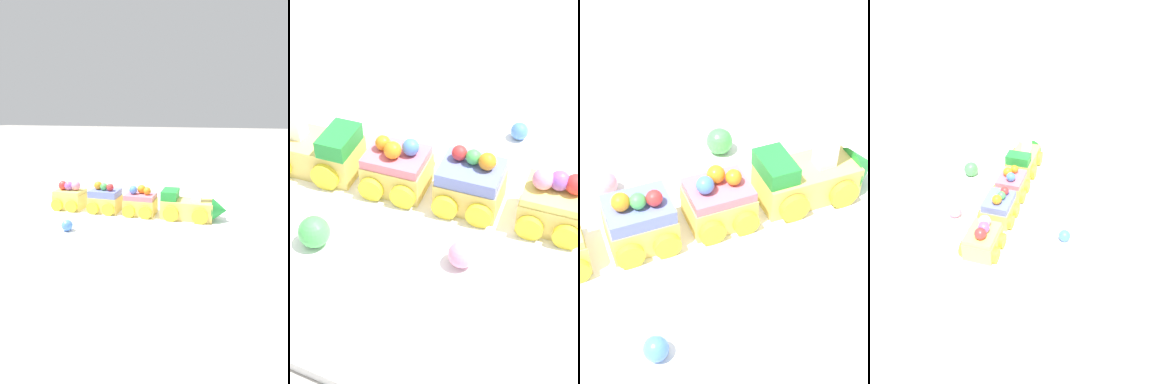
{
  "view_description": "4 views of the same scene",
  "coord_description": "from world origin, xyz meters",
  "views": [
    {
      "loc": [
        0.22,
        -0.6,
        0.23
      ],
      "look_at": [
        0.02,
        -0.01,
        0.06
      ],
      "focal_mm": 28.0,
      "sensor_mm": 36.0,
      "label": 1
    },
    {
      "loc": [
        -0.21,
        0.39,
        0.4
      ],
      "look_at": [
        -0.05,
        0.03,
        0.05
      ],
      "focal_mm": 50.0,
      "sensor_mm": 36.0,
      "label": 2
    },
    {
      "loc": [
        -0.11,
        -0.39,
        0.41
      ],
      "look_at": [
        0.01,
        -0.03,
        0.07
      ],
      "focal_mm": 50.0,
      "sensor_mm": 36.0,
      "label": 3
    },
    {
      "loc": [
        -0.58,
        -0.23,
        0.49
      ],
      "look_at": [
        -0.03,
        -0.03,
        0.05
      ],
      "focal_mm": 35.0,
      "sensor_mm": 36.0,
      "label": 4
    }
  ],
  "objects": [
    {
      "name": "ground_plane",
      "position": [
        0.0,
        0.0,
        0.0
      ],
      "size": [
        10.0,
        10.0,
        0.0
      ],
      "primitive_type": "plane",
      "color": "gray"
    },
    {
      "name": "display_board",
      "position": [
        0.0,
        0.0,
        0.01
      ],
      "size": [
        0.79,
        0.45,
        0.01
      ],
      "primitive_type": "cube",
      "color": "white",
      "rests_on": "ground_plane"
    },
    {
      "name": "cake_train_locomotive",
      "position": [
        0.12,
        -0.0,
        0.04
      ],
      "size": [
        0.14,
        0.07,
        0.12
      ],
      "rotation": [
        0.0,
        0.0,
        0.07
      ],
      "color": "#EACC66",
      "rests_on": "display_board"
    },
    {
      "name": "cake_car_strawberry",
      "position": [
        0.01,
        -0.01,
        0.04
      ],
      "size": [
        0.07,
        0.07,
        0.06
      ],
      "rotation": [
        0.0,
        0.0,
        0.07
      ],
      "color": "#EACC66",
      "rests_on": "display_board"
    },
    {
      "name": "cake_car_blueberry",
      "position": [
        -0.07,
        -0.01,
        0.04
      ],
      "size": [
        0.07,
        0.07,
        0.07
      ],
      "rotation": [
        0.0,
        0.0,
        0.07
      ],
      "color": "#EACC66",
      "rests_on": "display_board"
    },
    {
      "name": "cake_car_lemon",
      "position": [
        -0.16,
        -0.02,
        0.04
      ],
      "size": [
        0.07,
        0.07,
        0.07
      ],
      "rotation": [
        0.0,
        0.0,
        0.07
      ],
      "color": "#EACC66",
      "rests_on": "display_board"
    },
    {
      "name": "gumball_pink",
      "position": [
        -0.1,
        0.07,
        0.03
      ],
      "size": [
        0.03,
        0.03,
        0.03
      ],
      "primitive_type": "sphere",
      "color": "pink",
      "rests_on": "display_board"
    },
    {
      "name": "gumball_blue",
      "position": [
        -0.09,
        -0.15,
        0.02
      ],
      "size": [
        0.02,
        0.02,
        0.02
      ],
      "primitive_type": "sphere",
      "color": "#4C84E0",
      "rests_on": "display_board"
    },
    {
      "name": "gumball_green",
      "position": [
        0.05,
        0.1,
        0.03
      ],
      "size": [
        0.03,
        0.03,
        0.03
      ],
      "primitive_type": "sphere",
      "color": "#4CBC56",
      "rests_on": "display_board"
    }
  ]
}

